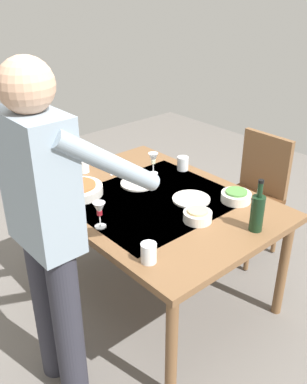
{
  "coord_description": "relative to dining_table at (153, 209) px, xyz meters",
  "views": [
    {
      "loc": [
        -1.72,
        1.52,
        1.95
      ],
      "look_at": [
        0.0,
        0.0,
        0.77
      ],
      "focal_mm": 40.02,
      "sensor_mm": 36.0,
      "label": 1
    }
  ],
  "objects": [
    {
      "name": "ground_plane",
      "position": [
        0.0,
        0.0,
        -0.66
      ],
      "size": [
        6.0,
        6.0,
        0.0
      ],
      "primitive_type": "plane",
      "color": "#66605B"
    },
    {
      "name": "dining_table",
      "position": [
        0.0,
        0.0,
        0.0
      ],
      "size": [
        1.46,
        1.08,
        0.72
      ],
      "color": "brown",
      "rests_on": "ground_plane"
    },
    {
      "name": "chair_near",
      "position": [
        -0.09,
        -0.92,
        -0.13
      ],
      "size": [
        0.4,
        0.4,
        0.91
      ],
      "color": "#523019",
      "rests_on": "ground_plane"
    },
    {
      "name": "person_server",
      "position": [
        -0.22,
        0.8,
        0.31
      ],
      "size": [
        0.42,
        0.61,
        1.69
      ],
      "color": "#2D2D38",
      "rests_on": "ground_plane"
    },
    {
      "name": "wine_bottle",
      "position": [
        -0.62,
        -0.18,
        0.18
      ],
      "size": [
        0.07,
        0.07,
        0.3
      ],
      "color": "black",
      "rests_on": "dining_table"
    },
    {
      "name": "wine_glass_left",
      "position": [
        0.28,
        -0.24,
        0.17
      ],
      "size": [
        0.07,
        0.07,
        0.15
      ],
      "color": "white",
      "rests_on": "dining_table"
    },
    {
      "name": "wine_glass_right",
      "position": [
        -0.05,
        0.43,
        0.17
      ],
      "size": [
        0.07,
        0.07,
        0.15
      ],
      "color": "white",
      "rests_on": "dining_table"
    },
    {
      "name": "water_cup_near_left",
      "position": [
        0.19,
        -0.44,
        0.11
      ],
      "size": [
        0.08,
        0.08,
        0.1
      ],
      "primitive_type": "cylinder",
      "color": "silver",
      "rests_on": "dining_table"
    },
    {
      "name": "water_cup_near_right",
      "position": [
        0.62,
        0.1,
        0.11
      ],
      "size": [
        0.08,
        0.08,
        0.09
      ],
      "primitive_type": "cylinder",
      "color": "silver",
      "rests_on": "dining_table"
    },
    {
      "name": "water_cup_far_left",
      "position": [
        -0.45,
        0.43,
        0.12
      ],
      "size": [
        0.08,
        0.08,
        0.1
      ],
      "primitive_type": "cylinder",
      "color": "silver",
      "rests_on": "dining_table"
    },
    {
      "name": "serving_bowl_pasta",
      "position": [
        0.36,
        0.3,
        0.1
      ],
      "size": [
        0.3,
        0.3,
        0.07
      ],
      "color": "silver",
      "rests_on": "dining_table"
    },
    {
      "name": "side_bowl_salad",
      "position": [
        -0.34,
        -0.36,
        0.1
      ],
      "size": [
        0.18,
        0.18,
        0.07
      ],
      "color": "silver",
      "rests_on": "dining_table"
    },
    {
      "name": "side_bowl_bread",
      "position": [
        -0.35,
        -0.02,
        0.1
      ],
      "size": [
        0.16,
        0.16,
        0.07
      ],
      "color": "silver",
      "rests_on": "dining_table"
    },
    {
      "name": "dinner_plate_near",
      "position": [
        -0.16,
        -0.17,
        0.07
      ],
      "size": [
        0.23,
        0.23,
        0.01
      ],
      "primitive_type": "cylinder",
      "color": "silver",
      "rests_on": "dining_table"
    },
    {
      "name": "dinner_plate_far",
      "position": [
        0.22,
        -0.06,
        0.07
      ],
      "size": [
        0.23,
        0.23,
        0.01
      ],
      "primitive_type": "cylinder",
      "color": "silver",
      "rests_on": "dining_table"
    },
    {
      "name": "table_knife",
      "position": [
        0.48,
        -0.1,
        0.07
      ],
      "size": [
        0.08,
        0.19,
        0.0
      ],
      "primitive_type": "cube",
      "rotation": [
        0.0,
        0.0,
        0.37
      ],
      "color": "silver",
      "rests_on": "dining_table"
    }
  ]
}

